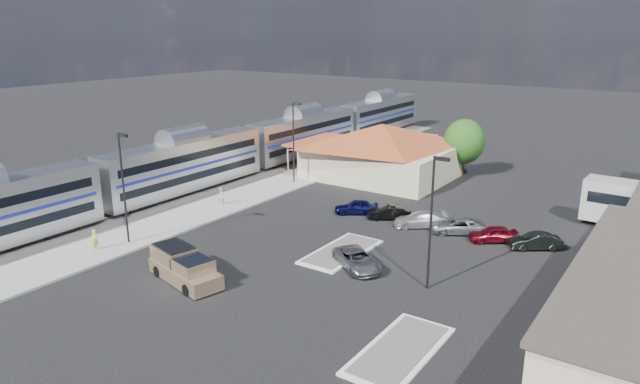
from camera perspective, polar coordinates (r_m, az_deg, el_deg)
The scene contains 22 objects.
ground at distance 44.64m, azimuth -3.62°, elevation -5.79°, with size 280.00×280.00×0.00m, color black.
railbed at distance 63.96m, azimuth -14.16°, elevation 0.62°, with size 16.00×100.00×0.12m, color #4C4944.
platform at distance 56.34m, azimuth -9.54°, elevation -1.17°, with size 5.50×92.00×0.18m, color gray.
passenger_train at distance 60.28m, azimuth -13.33°, elevation 2.50°, with size 3.00×104.00×5.55m.
freight_cars at distance 66.96m, azimuth -14.75°, elevation 2.92°, with size 2.80×46.00×4.00m.
station_depot at distance 65.51m, azimuth 6.10°, elevation 4.16°, with size 18.35×12.24×6.20m.
traffic_island_south at distance 43.99m, azimuth 2.13°, elevation -5.96°, with size 3.30×7.50×0.21m.
traffic_island_north at distance 31.81m, azimuth 7.99°, elevation -15.39°, with size 3.30×7.50×0.21m.
lamp_plat_s at distance 46.53m, azimuth -19.06°, elevation 1.17°, with size 1.08×0.25×9.00m.
lamp_plat_n at distance 61.79m, azimuth -2.61°, elevation 5.59°, with size 1.08×0.25×9.00m.
lamp_lot at distance 37.02m, azimuth 11.21°, elevation -1.97°, with size 1.08×0.25×9.00m.
tree_depot at distance 67.71m, azimuth 14.22°, elevation 4.92°, with size 4.71×4.71×6.63m.
pickup_truck at distance 39.94m, azimuth -13.36°, elevation -7.38°, with size 6.51×3.58×2.13m.
suv at distance 41.15m, azimuth 3.75°, elevation -6.75°, with size 2.21×4.80×1.33m, color gray.
person_a at distance 47.18m, azimuth -21.57°, elevation -4.43°, with size 0.59×0.38×1.61m, color #CAE246.
person_b at distance 55.65m, azimuth -9.89°, elevation -0.39°, with size 0.83×0.64×1.70m, color white.
parked_car_a at distance 52.82m, azimuth 3.67°, elevation -1.47°, with size 1.62×4.04×1.38m, color #0D0F42.
parked_car_b at distance 51.62m, azimuth 6.89°, elevation -2.04°, with size 1.35×3.87×1.27m, color black.
parked_car_c at distance 50.06m, azimuth 9.98°, elevation -2.73°, with size 1.86×4.57×1.33m, color silver.
parked_car_d at distance 49.20m, azimuth 13.51°, elevation -3.31°, with size 2.13×4.63×1.29m, color gray.
parked_car_e at distance 47.98m, azimuth 16.95°, elevation -4.05°, with size 1.56×3.88×1.32m, color maroon.
parked_car_f at distance 47.52m, azimuth 20.73°, elevation -4.63°, with size 1.37×3.92×1.29m, color black.
Camera 1 is at (25.58, -32.56, 16.68)m, focal length 32.00 mm.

